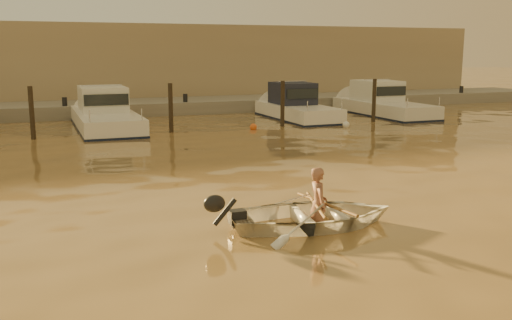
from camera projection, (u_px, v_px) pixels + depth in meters
name	position (u px, v px, depth m)	size (l,w,h in m)	color
ground_plane	(346.00, 226.00, 10.91)	(160.00, 160.00, 0.00)	olive
dinghy	(313.00, 215.00, 10.91)	(2.29, 3.20, 0.66)	silver
person	(318.00, 204.00, 10.89)	(0.53, 0.35, 1.44)	#955D4A
outboard_motor	(236.00, 217.00, 10.55)	(0.90, 0.40, 0.70)	black
oar_port	(326.00, 204.00, 10.92)	(0.06, 0.06, 2.10)	brown
oar_starboard	(316.00, 205.00, 10.88)	(0.06, 0.06, 2.10)	brown
moored_boat_2	(105.00, 114.00, 24.51)	(2.40, 7.99, 1.75)	white
moored_boat_4	(297.00, 106.00, 27.78)	(2.15, 6.66, 1.75)	white
moored_boat_5	(384.00, 103.00, 29.54)	(2.25, 7.56, 1.75)	silver
piling_1	(32.00, 116.00, 21.39)	(0.18, 0.18, 2.20)	#2D2319
piling_2	(171.00, 110.00, 23.29)	(0.18, 0.18, 2.20)	#2D2319
piling_3	(283.00, 106.00, 25.08)	(0.18, 0.18, 2.20)	#2D2319
piling_4	(374.00, 102.00, 26.76)	(0.18, 0.18, 2.20)	#2D2319
fender_c	(111.00, 136.00, 21.59)	(0.30, 0.30, 0.30)	white
fender_d	(253.00, 127.00, 24.24)	(0.30, 0.30, 0.30)	orange
fender_e	(346.00, 125.00, 24.99)	(0.30, 0.30, 0.30)	white
quay	(142.00, 110.00, 30.54)	(52.00, 4.00, 1.00)	gray
waterfront_building	(125.00, 65.00, 35.14)	(46.00, 7.00, 4.80)	#9E8466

